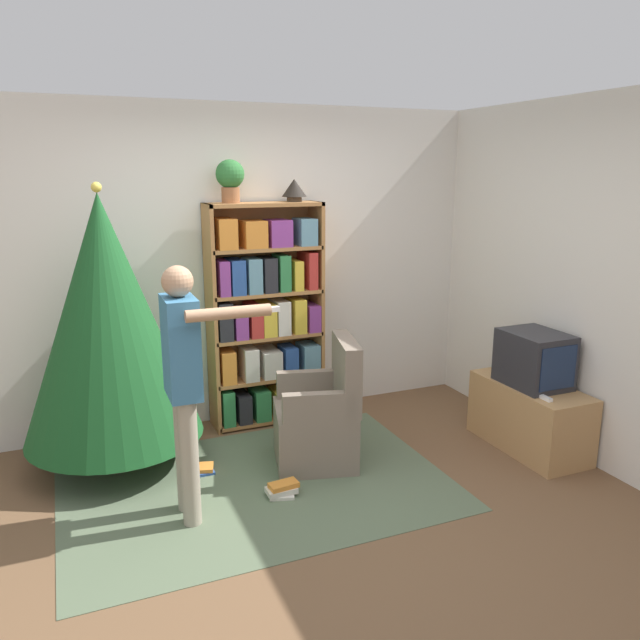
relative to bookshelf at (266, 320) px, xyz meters
name	(u,v)px	position (x,y,z in m)	size (l,w,h in m)	color
ground_plane	(321,522)	(-0.20, -1.64, -0.88)	(14.00, 14.00, 0.00)	brown
wall_back	(233,267)	(-0.20, 0.24, 0.42)	(8.00, 0.10, 2.60)	silver
wall_right	(609,286)	(1.96, -1.64, 0.42)	(0.10, 8.00, 2.60)	silver
area_rug	(258,486)	(-0.43, -1.06, -0.88)	(2.54, 1.75, 0.01)	#56664C
bookshelf	(266,320)	(0.00, 0.00, 0.00)	(0.93, 0.31, 1.83)	#A8703D
tv_stand	(529,416)	(1.67, -1.29, -0.63)	(0.44, 0.94, 0.51)	tan
television	(534,359)	(1.67, -1.29, -0.17)	(0.38, 0.49, 0.41)	#28282D
game_remote	(545,398)	(1.54, -1.57, -0.36)	(0.04, 0.12, 0.02)	white
christmas_tree	(107,320)	(-1.26, -0.34, 0.19)	(1.24, 1.24, 2.01)	#4C3323
armchair	(320,420)	(0.11, -0.88, -0.56)	(0.69, 0.69, 0.92)	#7A6B5B
standing_person	(184,374)	(-0.91, -1.26, 0.04)	(0.62, 0.48, 1.56)	#9E937F
potted_plant	(230,178)	(-0.26, 0.01, 1.14)	(0.22, 0.22, 0.33)	#935B38
table_lamp	(294,189)	(0.26, 0.01, 1.05)	(0.20, 0.20, 0.18)	#473828
book_pile_near_tree	(199,470)	(-0.75, -0.72, -0.86)	(0.22, 0.18, 0.05)	#284C93
book_pile_by_chair	(282,490)	(-0.31, -1.25, -0.84)	(0.21, 0.17, 0.09)	beige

